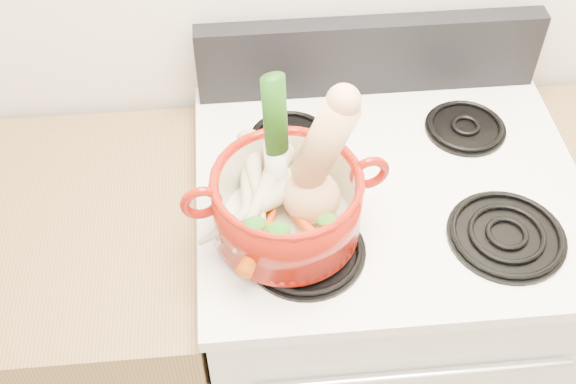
{
  "coord_description": "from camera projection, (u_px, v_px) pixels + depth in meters",
  "views": [
    {
      "loc": [
        -0.3,
        0.43,
        2.01
      ],
      "look_at": [
        -0.22,
        1.27,
        1.09
      ],
      "focal_mm": 45.0,
      "sensor_mm": 36.0,
      "label": 1
    }
  ],
  "objects": [
    {
      "name": "parsnip_1",
      "position": [
        253.0,
        207.0,
        1.31
      ],
      "size": [
        0.17,
        0.17,
        0.06
      ],
      "primitive_type": "cone",
      "rotation": [
        1.66,
        0.0,
        -0.79
      ],
      "color": "beige",
      "rests_on": "dutch_oven"
    },
    {
      "name": "ginger",
      "position": [
        292.0,
        181.0,
        1.36
      ],
      "size": [
        0.09,
        0.07,
        0.05
      ],
      "primitive_type": "ellipsoid",
      "rotation": [
        0.0,
        0.0,
        -0.11
      ],
      "color": "tan",
      "rests_on": "dutch_oven"
    },
    {
      "name": "carrot_2",
      "position": [
        302.0,
        223.0,
        1.29
      ],
      "size": [
        0.1,
        0.15,
        0.04
      ],
      "primitive_type": "cone",
      "rotation": [
        1.66,
        0.0,
        0.5
      ],
      "color": "#C93B0A",
      "rests_on": "dutch_oven"
    },
    {
      "name": "cooktop",
      "position": [
        390.0,
        188.0,
        1.47
      ],
      "size": [
        0.78,
        0.67,
        0.03
      ],
      "primitive_type": "cube",
      "color": "white",
      "rests_on": "stove_body"
    },
    {
      "name": "control_backsplash",
      "position": [
        369.0,
        56.0,
        1.59
      ],
      "size": [
        0.76,
        0.05,
        0.18
      ],
      "primitive_type": "cube",
      "color": "black",
      "rests_on": "cooktop"
    },
    {
      "name": "parsnip_3",
      "position": [
        247.0,
        212.0,
        1.28
      ],
      "size": [
        0.2,
        0.14,
        0.06
      ],
      "primitive_type": "cone",
      "rotation": [
        1.66,
        0.0,
        -1.07
      ],
      "color": "beige",
      "rests_on": "dutch_oven"
    },
    {
      "name": "pot_handle_right",
      "position": [
        369.0,
        173.0,
        1.29
      ],
      "size": [
        0.08,
        0.03,
        0.08
      ],
      "primitive_type": "torus",
      "rotation": [
        1.57,
        0.0,
        0.15
      ],
      "color": "maroon",
      "rests_on": "dutch_oven"
    },
    {
      "name": "stove_body",
      "position": [
        370.0,
        315.0,
        1.82
      ],
      "size": [
        0.76,
        0.65,
        0.92
      ],
      "primitive_type": "cube",
      "color": "silver",
      "rests_on": "floor"
    },
    {
      "name": "burner_back_left",
      "position": [
        290.0,
        138.0,
        1.53
      ],
      "size": [
        0.17,
        0.17,
        0.02
      ],
      "primitive_type": "cylinder",
      "color": "black",
      "rests_on": "cooktop"
    },
    {
      "name": "burner_back_right",
      "position": [
        466.0,
        126.0,
        1.55
      ],
      "size": [
        0.17,
        0.17,
        0.02
      ],
      "primitive_type": "cylinder",
      "color": "black",
      "rests_on": "cooktop"
    },
    {
      "name": "leek",
      "position": [
        276.0,
        141.0,
        1.26
      ],
      "size": [
        0.07,
        0.08,
        0.29
      ],
      "primitive_type": "cylinder",
      "rotation": [
        -0.08,
        0.0,
        0.41
      ],
      "color": "silver",
      "rests_on": "dutch_oven"
    },
    {
      "name": "burner_front_left",
      "position": [
        306.0,
        249.0,
        1.33
      ],
      "size": [
        0.22,
        0.22,
        0.02
      ],
      "primitive_type": "cylinder",
      "color": "black",
      "rests_on": "cooktop"
    },
    {
      "name": "parsnip_2",
      "position": [
        252.0,
        190.0,
        1.33
      ],
      "size": [
        0.04,
        0.18,
        0.06
      ],
      "primitive_type": "cone",
      "rotation": [
        1.66,
        0.0,
        -0.01
      ],
      "color": "beige",
      "rests_on": "dutch_oven"
    },
    {
      "name": "parsnip_4",
      "position": [
        256.0,
        180.0,
        1.33
      ],
      "size": [
        0.06,
        0.22,
        0.06
      ],
      "primitive_type": "cone",
      "rotation": [
        1.66,
        0.0,
        0.08
      ],
      "color": "beige",
      "rests_on": "dutch_oven"
    },
    {
      "name": "burner_front_right",
      "position": [
        507.0,
        234.0,
        1.35
      ],
      "size": [
        0.22,
        0.22,
        0.02
      ],
      "primitive_type": "cylinder",
      "color": "black",
      "rests_on": "cooktop"
    },
    {
      "name": "dutch_oven",
      "position": [
        287.0,
        204.0,
        1.3
      ],
      "size": [
        0.31,
        0.31,
        0.13
      ],
      "primitive_type": "cylinder",
      "rotation": [
        0.0,
        0.0,
        0.15
      ],
      "color": "maroon",
      "rests_on": "burner_front_left"
    },
    {
      "name": "oven_handle",
      "position": [
        415.0,
        376.0,
        1.35
      ],
      "size": [
        0.6,
        0.02,
        0.02
      ],
      "primitive_type": "cylinder",
      "rotation": [
        0.0,
        1.57,
        0.0
      ],
      "color": "silver",
      "rests_on": "stove_body"
    },
    {
      "name": "squash",
      "position": [
        312.0,
        162.0,
        1.24
      ],
      "size": [
        0.22,
        0.17,
        0.29
      ],
      "primitive_type": null,
      "rotation": [
        0.0,
        0.31,
        -0.31
      ],
      "color": "tan",
      "rests_on": "dutch_oven"
    },
    {
      "name": "parsnip_0",
      "position": [
        249.0,
        206.0,
        1.32
      ],
      "size": [
        0.07,
        0.25,
        0.07
      ],
      "primitive_type": "cone",
      "rotation": [
        1.66,
        0.0,
        -0.1
      ],
      "color": "beige",
      "rests_on": "dutch_oven"
    },
    {
      "name": "parsnip_5",
      "position": [
        261.0,
        197.0,
        1.29
      ],
      "size": [
        0.15,
        0.24,
        0.07
      ],
      "primitive_type": "cone",
      "rotation": [
        1.66,
        0.0,
        -0.46
      ],
      "color": "beige",
      "rests_on": "dutch_oven"
    },
    {
      "name": "pot_handle_left",
      "position": [
        201.0,
        203.0,
        1.24
      ],
      "size": [
        0.08,
        0.03,
        0.08
      ],
      "primitive_type": "torus",
      "rotation": [
        1.57,
        0.0,
        0.15
      ],
      "color": "maroon",
      "rests_on": "dutch_oven"
    },
    {
      "name": "carrot_1",
      "position": [
        260.0,
        242.0,
        1.26
      ],
      "size": [
        0.09,
        0.15,
        0.04
      ],
      "primitive_type": "cone",
      "rotation": [
        1.66,
        0.0,
        -0.46
      ],
      "color": "#DF460B",
      "rests_on": "dutch_oven"
    },
    {
      "name": "carrot_0",
      "position": [
        273.0,
        234.0,
        1.29
      ],
      "size": [
        0.04,
        0.16,
        0.05
      ],
      "primitive_type": "cone",
      "rotation": [
        1.66,
        0.0,
        0.03
      ],
      "color": "#CE470A",
      "rests_on": "dutch_oven"
    }
  ]
}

